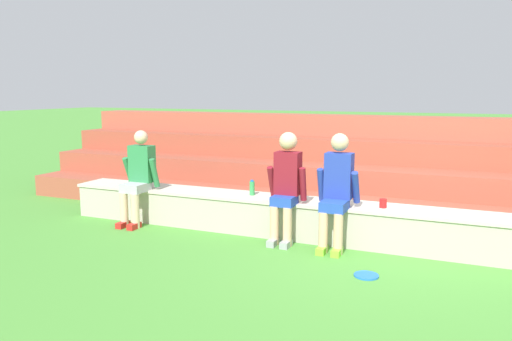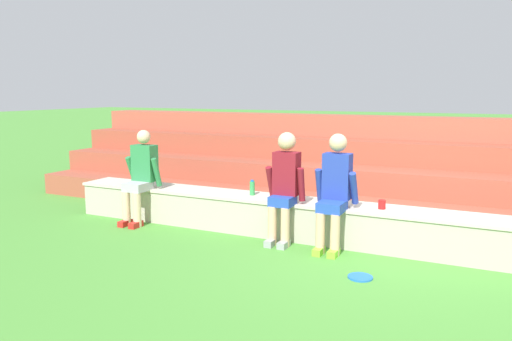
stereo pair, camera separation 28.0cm
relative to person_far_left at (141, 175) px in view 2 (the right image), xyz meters
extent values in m
plane|color=#4C9338|center=(3.38, 0.02, -0.70)|extent=(80.00, 80.00, 0.00)
cube|color=#B7AF9E|center=(3.38, 0.29, -0.46)|extent=(8.97, 0.53, 0.49)
cube|color=beige|center=(3.38, 0.29, -0.23)|extent=(9.01, 0.57, 0.04)
cube|color=#A44D39|center=(3.38, 1.18, -0.52)|extent=(12.64, 0.62, 0.37)
cube|color=#A14A36|center=(3.38, 1.80, -0.34)|extent=(12.64, 0.62, 0.73)
cube|color=#9F4934|center=(3.38, 2.42, -0.15)|extent=(12.64, 0.62, 1.10)
cube|color=#A9523E|center=(3.38, 3.04, 0.03)|extent=(12.64, 0.62, 1.46)
cylinder|color=beige|center=(-0.09, -0.22, -0.46)|extent=(0.11, 0.11, 0.49)
cylinder|color=beige|center=(0.09, -0.22, -0.46)|extent=(0.11, 0.11, 0.49)
cube|color=red|center=(-0.09, -0.26, -0.66)|extent=(0.10, 0.22, 0.08)
cube|color=red|center=(0.09, -0.26, -0.66)|extent=(0.10, 0.22, 0.08)
cube|color=#B2B2B7|center=(0.00, -0.08, -0.16)|extent=(0.31, 0.35, 0.12)
cube|color=#2D7F47|center=(0.00, 0.10, 0.16)|extent=(0.34, 0.20, 0.52)
sphere|color=beige|center=(0.00, 0.10, 0.54)|extent=(0.20, 0.20, 0.20)
cylinder|color=#2D7F47|center=(-0.22, 0.08, 0.04)|extent=(0.08, 0.23, 0.42)
cylinder|color=#2D7F47|center=(0.22, 0.08, 0.04)|extent=(0.08, 0.20, 0.43)
cylinder|color=#DBAD89|center=(2.14, -0.16, -0.46)|extent=(0.11, 0.11, 0.49)
cylinder|color=#DBAD89|center=(2.31, -0.16, -0.46)|extent=(0.11, 0.11, 0.49)
cube|color=#99999E|center=(2.14, -0.20, -0.66)|extent=(0.10, 0.22, 0.08)
cube|color=#99999E|center=(2.31, -0.20, -0.66)|extent=(0.10, 0.22, 0.08)
cube|color=#2347B2|center=(2.22, -0.05, -0.16)|extent=(0.28, 0.30, 0.12)
cube|color=maroon|center=(2.22, 0.08, 0.17)|extent=(0.31, 0.20, 0.54)
sphere|color=#DBAD89|center=(2.22, 0.08, 0.57)|extent=(0.23, 0.23, 0.23)
cylinder|color=maroon|center=(2.02, 0.06, 0.04)|extent=(0.08, 0.22, 0.42)
cylinder|color=maroon|center=(2.43, 0.06, 0.04)|extent=(0.08, 0.16, 0.43)
cylinder|color=#DBAD89|center=(2.77, -0.22, -0.46)|extent=(0.11, 0.11, 0.49)
cylinder|color=#DBAD89|center=(2.95, -0.22, -0.46)|extent=(0.11, 0.11, 0.49)
cube|color=#8CD833|center=(2.77, -0.26, -0.66)|extent=(0.10, 0.22, 0.08)
cube|color=#8CD833|center=(2.95, -0.26, -0.66)|extent=(0.10, 0.22, 0.08)
cube|color=#2347B2|center=(2.86, -0.08, -0.16)|extent=(0.29, 0.35, 0.12)
cube|color=#23389E|center=(2.86, 0.11, 0.17)|extent=(0.33, 0.20, 0.55)
sphere|color=#DBAD89|center=(2.86, 0.11, 0.58)|extent=(0.22, 0.22, 0.22)
cylinder|color=#23389E|center=(2.65, 0.09, 0.05)|extent=(0.08, 0.20, 0.43)
cylinder|color=#23389E|center=(3.08, 0.09, 0.05)|extent=(0.08, 0.25, 0.42)
cylinder|color=green|center=(1.63, 0.31, -0.12)|extent=(0.07, 0.07, 0.19)
cylinder|color=blue|center=(1.63, 0.31, -0.01)|extent=(0.04, 0.04, 0.02)
cylinder|color=red|center=(3.38, 0.26, -0.15)|extent=(0.09, 0.09, 0.11)
cylinder|color=blue|center=(3.40, -0.79, -0.69)|extent=(0.25, 0.25, 0.02)
camera|label=1|loc=(4.29, -5.74, 1.19)|focal=35.00mm
camera|label=2|loc=(4.54, -5.62, 1.19)|focal=35.00mm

